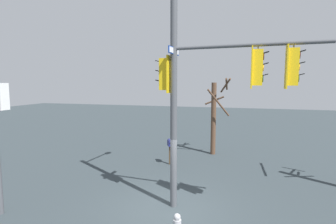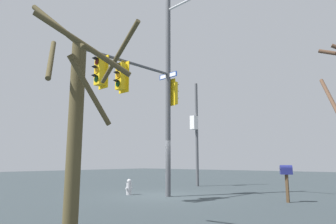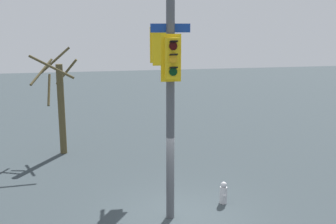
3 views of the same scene
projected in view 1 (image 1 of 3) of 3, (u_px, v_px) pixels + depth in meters
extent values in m
plane|color=#303A3E|center=(168.00, 209.00, 9.46)|extent=(80.00, 80.00, 0.00)
cylinder|color=#4C4F54|center=(174.00, 76.00, 9.21)|extent=(0.24, 0.24, 9.50)
cylinder|color=#4C4F54|center=(246.00, 45.00, 8.26)|extent=(4.81, 0.51, 0.12)
cube|color=yellow|center=(257.00, 68.00, 8.22)|extent=(0.30, 0.36, 1.10)
cube|color=yellow|center=(252.00, 68.00, 8.27)|extent=(0.04, 0.56, 1.30)
cylinder|color=#2F0403|center=(263.00, 56.00, 8.13)|extent=(0.03, 0.22, 0.22)
cube|color=black|center=(266.00, 52.00, 8.10)|extent=(0.16, 0.21, 0.06)
cylinder|color=#F2A814|center=(263.00, 68.00, 8.17)|extent=(0.03, 0.22, 0.22)
cube|color=black|center=(266.00, 64.00, 8.14)|extent=(0.16, 0.21, 0.06)
cylinder|color=black|center=(263.00, 79.00, 8.21)|extent=(0.03, 0.22, 0.22)
cube|color=black|center=(265.00, 75.00, 8.17)|extent=(0.16, 0.21, 0.06)
cylinder|color=#4C4F54|center=(258.00, 47.00, 8.15)|extent=(0.04, 0.04, 0.15)
cube|color=yellow|center=(293.00, 67.00, 7.87)|extent=(0.31, 0.37, 1.10)
cube|color=yellow|center=(286.00, 67.00, 7.92)|extent=(0.06, 0.56, 1.30)
cylinder|color=#2F0403|center=(299.00, 55.00, 7.78)|extent=(0.04, 0.22, 0.22)
cube|color=black|center=(303.00, 51.00, 7.74)|extent=(0.17, 0.22, 0.06)
cylinder|color=#F2A814|center=(299.00, 67.00, 7.82)|extent=(0.04, 0.22, 0.22)
cube|color=black|center=(302.00, 63.00, 7.78)|extent=(0.17, 0.22, 0.06)
cylinder|color=black|center=(298.00, 78.00, 7.86)|extent=(0.04, 0.22, 0.22)
cube|color=black|center=(301.00, 74.00, 7.82)|extent=(0.17, 0.22, 0.06)
cylinder|color=#4C4F54|center=(294.00, 46.00, 7.80)|extent=(0.04, 0.04, 0.15)
cube|color=yellow|center=(165.00, 74.00, 9.32)|extent=(0.31, 0.37, 1.10)
cube|color=yellow|center=(169.00, 74.00, 9.27)|extent=(0.06, 0.56, 1.30)
cylinder|color=#2F0403|center=(160.00, 65.00, 9.33)|extent=(0.04, 0.22, 0.22)
cube|color=black|center=(158.00, 61.00, 9.34)|extent=(0.17, 0.21, 0.06)
cylinder|color=#F2A814|center=(160.00, 74.00, 9.37)|extent=(0.04, 0.22, 0.22)
cube|color=black|center=(158.00, 71.00, 9.38)|extent=(0.17, 0.21, 0.06)
cylinder|color=black|center=(160.00, 84.00, 9.41)|extent=(0.04, 0.22, 0.22)
cube|color=black|center=(158.00, 81.00, 9.42)|extent=(0.17, 0.21, 0.06)
cube|color=navy|center=(174.00, 51.00, 9.11)|extent=(0.09, 1.10, 0.24)
cube|color=white|center=(174.00, 51.00, 9.11)|extent=(0.07, 1.00, 0.18)
cube|color=white|center=(0.00, 97.00, 8.63)|extent=(0.43, 0.35, 0.88)
sphere|color=#B2B2B7|center=(177.00, 217.00, 7.68)|extent=(0.20, 0.20, 0.20)
cube|color=#4C3823|center=(170.00, 155.00, 14.62)|extent=(0.10, 0.10, 1.05)
cube|color=navy|center=(170.00, 144.00, 14.55)|extent=(0.42, 0.50, 0.24)
cylinder|color=navy|center=(170.00, 141.00, 14.54)|extent=(0.42, 0.50, 0.24)
cylinder|color=brown|center=(213.00, 119.00, 16.56)|extent=(0.31, 0.31, 4.51)
cylinder|color=brown|center=(214.00, 100.00, 17.01)|extent=(1.23, 0.14, 0.60)
cylinder|color=brown|center=(227.00, 84.00, 16.14)|extent=(0.15, 1.55, 0.74)
cylinder|color=brown|center=(218.00, 103.00, 15.77)|extent=(1.33, 0.82, 1.67)
cylinder|color=brown|center=(225.00, 86.00, 16.45)|extent=(0.74, 1.43, 0.92)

